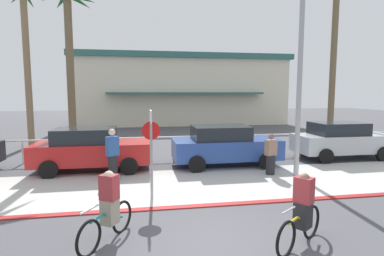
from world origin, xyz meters
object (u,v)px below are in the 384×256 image
Objects in this scene: cyclist_yellow_0 at (302,212)px; pedestrian_1 at (113,156)px; streetlight_curb at (304,57)px; palm_tree_3 at (335,24)px; palm_tree_2 at (68,38)px; car_silver_3 at (341,140)px; stop_sign_bike_lane at (151,141)px; pedestrian_0 at (271,156)px; palm_tree_1 at (25,31)px; car_red_1 at (91,149)px; cyclist_teal_1 at (108,208)px; car_blue_2 at (225,145)px.

pedestrian_1 is (-4.09, 5.48, 0.15)m from cyclist_yellow_0.
streetlight_curb is 9.31m from palm_tree_3.
pedestrian_1 is at bearing -65.34° from palm_tree_2.
car_silver_3 is at bearing 37.78° from streetlight_curb.
stop_sign_bike_lane is 1.65× the size of pedestrian_0.
palm_tree_1 is (-6.43, 10.18, 4.77)m from stop_sign_bike_lane.
stop_sign_bike_lane is 0.33× the size of palm_tree_2.
palm_tree_2 is 6.11m from car_red_1.
palm_tree_1 is at bearing 158.21° from car_silver_3.
cyclist_teal_1 is at bearing -138.64° from palm_tree_3.
stop_sign_bike_lane is at bearing -57.72° from palm_tree_1.
palm_tree_2 reaches higher than car_red_1.
car_blue_2 is 4.64m from pedestrian_1.
streetlight_curb is 14.91m from palm_tree_1.
palm_tree_1 reaches higher than pedestrian_0.
pedestrian_0 is (-4.45, -2.19, -0.16)m from car_silver_3.
cyclist_teal_1 is at bearing -75.08° from palm_tree_2.
pedestrian_0 is at bearing 144.19° from streetlight_curb.
palm_tree_2 is 14.68m from palm_tree_3.
car_red_1 is 2.76× the size of cyclist_teal_1.
palm_tree_1 is 1.12× the size of palm_tree_2.
streetlight_curb is 1.70× the size of car_red_1.
palm_tree_3 is at bearing 62.53° from car_silver_3.
streetlight_curb is at bearing -46.79° from car_blue_2.
palm_tree_2 is (-8.88, 5.93, 1.35)m from streetlight_curb.
palm_tree_2 is 4.33× the size of pedestrian_1.
palm_tree_3 is 14.96m from pedestrian_1.
car_silver_3 is at bearing 2.29° from car_red_1.
cyclist_teal_1 is at bearing -111.66° from stop_sign_bike_lane.
palm_tree_3 is 17.20m from cyclist_teal_1.
cyclist_teal_1 is (2.58, -9.67, -4.93)m from palm_tree_2.
stop_sign_bike_lane is 1.41× the size of pedestrian_1.
palm_tree_3 is 10.95m from car_blue_2.
car_silver_3 is 2.83× the size of pedestrian_0.
cyclist_teal_1 is at bearing -141.51° from pedestrian_0.
cyclist_yellow_0 is (-0.34, -6.85, -0.18)m from car_blue_2.
car_red_1 is at bearing 179.10° from car_blue_2.
stop_sign_bike_lane is at bearing -59.63° from pedestrian_1.
pedestrian_0 is (1.63, 5.18, 0.01)m from cyclist_yellow_0.
palm_tree_2 is 5.17× the size of cyclist_yellow_0.
cyclist_teal_1 is at bearing -78.89° from car_red_1.
car_red_1 and car_silver_3 have the same top height.
palm_tree_2 is at bearing 165.91° from car_silver_3.
car_red_1 is 1.73m from pedestrian_1.
palm_tree_2 is (-3.57, 7.18, 3.95)m from stop_sign_bike_lane.
pedestrian_0 is (5.46, 4.34, 0.01)m from cyclist_teal_1.
palm_tree_2 is at bearing 146.47° from pedestrian_0.
car_blue_2 is at bearing 47.85° from stop_sign_bike_lane.
palm_tree_3 is (17.45, -2.10, 0.56)m from palm_tree_1.
car_silver_3 is at bearing 10.56° from pedestrian_1.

